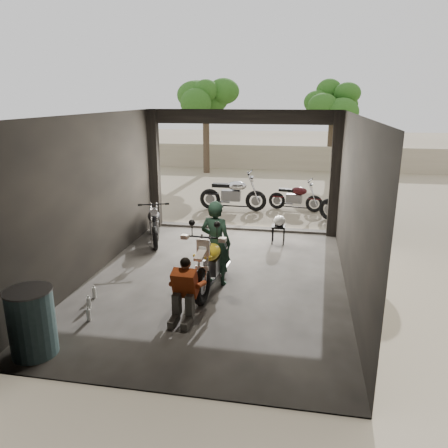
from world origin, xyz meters
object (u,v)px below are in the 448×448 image
(stool, at_px, (279,229))
(sign_post, at_px, (365,174))
(rider, at_px, (216,243))
(helmet, at_px, (279,221))
(left_bike, at_px, (154,221))
(outside_bike_a, at_px, (233,191))
(mechanic, at_px, (183,293))
(outside_bike_c, at_px, (353,204))
(oil_drum, at_px, (32,323))
(outside_bike_b, at_px, (296,195))
(main_bike, at_px, (213,258))

(stool, distance_m, sign_post, 2.56)
(rider, distance_m, helmet, 2.83)
(left_bike, bearing_deg, outside_bike_a, 47.12)
(rider, bearing_deg, sign_post, -118.07)
(mechanic, bearing_deg, stool, 75.34)
(outside_bike_a, xyz_separation_m, sign_post, (3.68, -2.19, 1.02))
(stool, bearing_deg, helmet, -51.29)
(outside_bike_a, distance_m, outside_bike_c, 3.74)
(oil_drum, bearing_deg, rider, 54.56)
(outside_bike_c, relative_size, mechanic, 1.80)
(outside_bike_c, relative_size, stool, 3.92)
(left_bike, height_order, rider, rider)
(outside_bike_a, xyz_separation_m, outside_bike_b, (1.97, 0.32, -0.12))
(rider, xyz_separation_m, stool, (1.03, 2.64, -0.44))
(rider, bearing_deg, outside_bike_b, -89.74)
(rider, bearing_deg, stool, -98.49)
(rider, bearing_deg, outside_bike_c, -109.51)
(left_bike, relative_size, mechanic, 1.61)
(outside_bike_b, xyz_separation_m, stool, (-0.32, -3.40, -0.12))
(main_bike, xyz_separation_m, outside_bike_c, (3.00, 4.91, 0.00))
(main_bike, distance_m, helmet, 3.03)
(main_bike, relative_size, stool, 3.98)
(left_bike, bearing_deg, oil_drum, -110.72)
(oil_drum, bearing_deg, helmet, 60.62)
(stool, xyz_separation_m, oil_drum, (-3.06, -5.49, 0.10))
(outside_bike_b, distance_m, mechanic, 7.76)
(stool, bearing_deg, outside_bike_c, 46.54)
(rider, bearing_deg, mechanic, 94.85)
(outside_bike_a, height_order, helmet, outside_bike_a)
(mechanic, xyz_separation_m, helmet, (1.27, 4.17, 0.09))
(stool, bearing_deg, rider, -111.40)
(left_bike, relative_size, sign_post, 0.66)
(helmet, xyz_separation_m, sign_post, (2.02, 0.92, 1.06))
(left_bike, height_order, mechanic, left_bike)
(helmet, bearing_deg, oil_drum, -123.78)
(mechanic, bearing_deg, outside_bike_c, 64.86)
(left_bike, xyz_separation_m, sign_post, (5.10, 1.28, 1.10))
(left_bike, bearing_deg, outside_bike_b, 27.55)
(oil_drum, bearing_deg, outside_bike_b, 69.17)
(mechanic, relative_size, sign_post, 0.41)
(left_bike, height_order, outside_bike_b, left_bike)
(sign_post, bearing_deg, outside_bike_b, 133.16)
(outside_bike_c, height_order, oil_drum, outside_bike_c)
(mechanic, distance_m, oil_drum, 2.22)
(outside_bike_b, height_order, rider, rider)
(outside_bike_a, bearing_deg, rider, -173.89)
(left_bike, distance_m, rider, 3.04)
(left_bike, distance_m, helmet, 3.10)
(oil_drum, xyz_separation_m, sign_post, (5.10, 6.38, 1.16))
(left_bike, distance_m, outside_bike_c, 5.58)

